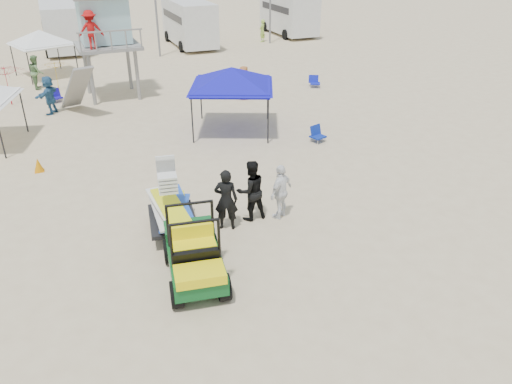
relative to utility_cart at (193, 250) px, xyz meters
name	(u,v)px	position (x,y,z in m)	size (l,w,h in m)	color
ground	(285,300)	(1.70, -1.53, -0.87)	(140.00, 140.00, 0.00)	beige
utility_cart	(193,250)	(0.00, 0.00, 0.00)	(1.56, 2.62, 1.88)	#0C4D1E
surf_trailer	(171,207)	(0.01, 2.33, -0.04)	(1.50, 2.41, 2.06)	black
man_left	(226,200)	(1.52, 2.03, 0.04)	(0.67, 0.44, 1.84)	black
man_mid	(251,190)	(2.37, 2.28, 0.05)	(0.90, 0.70, 1.86)	black
man_right	(281,192)	(3.22, 2.03, -0.03)	(0.99, 0.41, 1.69)	white
lifeguard_tower	(103,25)	(0.28, 16.89, 2.74)	(3.09, 3.09, 4.84)	gray
canopy_blue	(231,71)	(4.42, 9.63, 1.71)	(4.18, 4.18, 3.13)	black
canopy_white_c	(39,32)	(-2.75, 22.57, 1.66)	(3.68, 3.68, 3.08)	black
umbrella_a	(8,86)	(-4.56, 17.17, 0.09)	(2.11, 2.15, 1.94)	red
umbrella_b	(57,76)	(-2.26, 19.06, -0.09)	(1.71, 1.74, 1.57)	gold
cone_far	(38,165)	(-3.44, 8.22, -0.62)	(0.34, 0.34, 0.50)	orange
beach_chair_a	(55,96)	(-2.51, 16.93, -0.56)	(0.72, 0.80, 0.64)	#160E9C
beach_chair_b	(317,134)	(7.18, 7.13, -0.56)	(0.67, 0.74, 0.64)	navy
beach_chair_c	(314,81)	(10.96, 14.46, -0.56)	(0.71, 0.79, 0.64)	#101AAF
rv_mid_left	(61,25)	(-1.30, 29.96, 0.93)	(2.65, 6.50, 3.25)	silver
rv_mid_right	(189,21)	(7.70, 28.46, 0.93)	(2.64, 7.00, 3.25)	silver
rv_far_right	(289,12)	(16.70, 29.96, 0.93)	(2.64, 6.60, 3.25)	silver
distant_beachgoers	(118,75)	(0.78, 17.61, 0.00)	(17.32, 14.77, 1.80)	#608852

